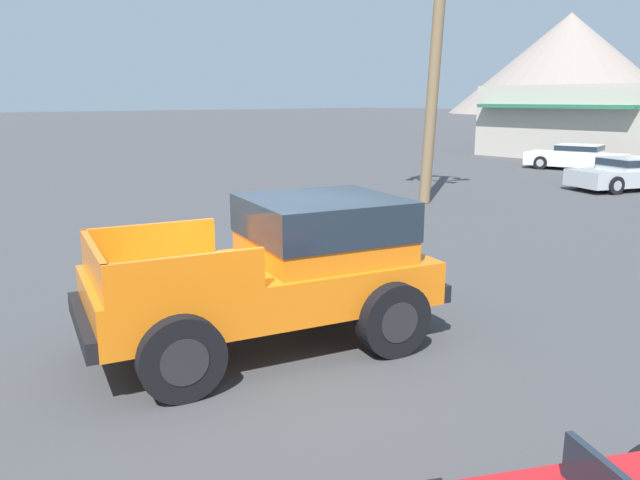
% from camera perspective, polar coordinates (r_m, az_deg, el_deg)
% --- Properties ---
extents(ground_plane, '(320.00, 320.00, 0.00)m').
position_cam_1_polar(ground_plane, '(8.70, -4.26, -9.43)').
color(ground_plane, '#424244').
extents(orange_pickup_truck, '(3.26, 5.07, 1.97)m').
position_cam_1_polar(orange_pickup_truck, '(8.44, -3.14, -2.09)').
color(orange_pickup_truck, orange).
rests_on(orange_pickup_truck, ground_plane).
extents(parked_car_white, '(4.73, 2.75, 1.19)m').
position_cam_1_polar(parked_car_white, '(31.96, 22.44, 7.05)').
color(parked_car_white, white).
rests_on(parked_car_white, ground_plane).
extents(parked_car_silver, '(3.11, 4.64, 1.18)m').
position_cam_1_polar(parked_car_silver, '(25.65, 26.33, 5.50)').
color(parked_car_silver, '#B7BABF').
rests_on(parked_car_silver, ground_plane).
extents(storefront_building, '(9.90, 6.99, 4.00)m').
position_cam_1_polar(storefront_building, '(38.76, 22.87, 9.94)').
color(storefront_building, '#BCB2A3').
rests_on(storefront_building, ground_plane).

